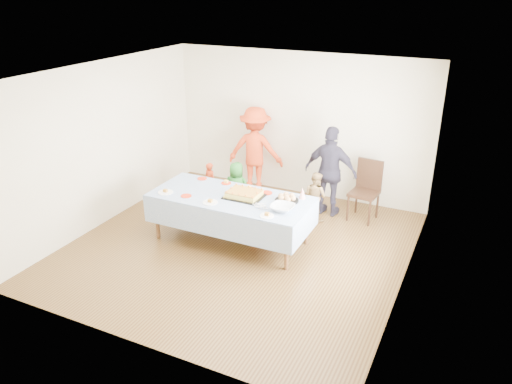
# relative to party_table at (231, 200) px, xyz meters

# --- Properties ---
(ground) EXTENTS (5.00, 5.00, 0.00)m
(ground) POSITION_rel_party_table_xyz_m (0.20, -0.14, -0.72)
(ground) COLOR #472B14
(ground) RESTS_ON ground
(room_walls) EXTENTS (5.04, 5.04, 2.72)m
(room_walls) POSITION_rel_party_table_xyz_m (0.26, -0.13, 1.05)
(room_walls) COLOR beige
(room_walls) RESTS_ON ground
(party_table) EXTENTS (2.50, 1.10, 0.78)m
(party_table) POSITION_rel_party_table_xyz_m (0.00, 0.00, 0.00)
(party_table) COLOR #552F1D
(party_table) RESTS_ON ground
(birthday_cake) EXTENTS (0.58, 0.44, 0.10)m
(birthday_cake) POSITION_rel_party_table_xyz_m (0.20, 0.06, 0.10)
(birthday_cake) COLOR black
(birthday_cake) RESTS_ON party_table
(rolls_tray) EXTENTS (0.37, 0.37, 0.11)m
(rolls_tray) POSITION_rel_party_table_xyz_m (0.85, 0.21, 0.10)
(rolls_tray) COLOR black
(rolls_tray) RESTS_ON party_table
(punch_bowl) EXTENTS (0.35, 0.35, 0.09)m
(punch_bowl) POSITION_rel_party_table_xyz_m (0.92, -0.13, 0.10)
(punch_bowl) COLOR silver
(punch_bowl) RESTS_ON party_table
(party_hat) EXTENTS (0.10, 0.10, 0.18)m
(party_hat) POSITION_rel_party_table_xyz_m (1.03, 0.40, 0.14)
(party_hat) COLOR white
(party_hat) RESTS_ON party_table
(fork_pile) EXTENTS (0.24, 0.18, 0.07)m
(fork_pile) POSITION_rel_party_table_xyz_m (0.60, -0.19, 0.09)
(fork_pile) COLOR white
(fork_pile) RESTS_ON party_table
(plate_red_far_a) EXTENTS (0.16, 0.16, 0.01)m
(plate_red_far_a) POSITION_rel_party_table_xyz_m (-0.78, 0.44, 0.06)
(plate_red_far_a) COLOR red
(plate_red_far_a) RESTS_ON party_table
(plate_red_far_b) EXTENTS (0.16, 0.16, 0.01)m
(plate_red_far_b) POSITION_rel_party_table_xyz_m (-0.31, 0.43, 0.06)
(plate_red_far_b) COLOR red
(plate_red_far_b) RESTS_ON party_table
(plate_red_far_c) EXTENTS (0.18, 0.18, 0.01)m
(plate_red_far_c) POSITION_rel_party_table_xyz_m (0.14, 0.37, 0.06)
(plate_red_far_c) COLOR red
(plate_red_far_c) RESTS_ON party_table
(plate_red_far_d) EXTENTS (0.19, 0.19, 0.01)m
(plate_red_far_d) POSITION_rel_party_table_xyz_m (0.45, 0.35, 0.06)
(plate_red_far_d) COLOR red
(plate_red_far_d) RESTS_ON party_table
(plate_red_near) EXTENTS (0.17, 0.17, 0.01)m
(plate_red_near) POSITION_rel_party_table_xyz_m (-0.62, -0.29, 0.06)
(plate_red_near) COLOR red
(plate_red_near) RESTS_ON party_table
(plate_white_left) EXTENTS (0.24, 0.24, 0.01)m
(plate_white_left) POSITION_rel_party_table_xyz_m (-0.99, -0.31, 0.06)
(plate_white_left) COLOR white
(plate_white_left) RESTS_ON party_table
(plate_white_mid) EXTENTS (0.23, 0.23, 0.01)m
(plate_white_mid) POSITION_rel_party_table_xyz_m (-0.16, -0.35, 0.06)
(plate_white_mid) COLOR white
(plate_white_mid) RESTS_ON party_table
(plate_white_right) EXTENTS (0.21, 0.21, 0.01)m
(plate_white_right) POSITION_rel_party_table_xyz_m (0.80, -0.40, 0.06)
(plate_white_right) COLOR white
(plate_white_right) RESTS_ON party_table
(dining_chair) EXTENTS (0.51, 0.51, 1.05)m
(dining_chair) POSITION_rel_party_table_xyz_m (1.70, 1.77, -0.14)
(dining_chair) COLOR black
(dining_chair) RESTS_ON ground
(toddler_left) EXTENTS (0.32, 0.26, 0.75)m
(toddler_left) POSITION_rel_party_table_xyz_m (-1.10, 1.24, -0.35)
(toddler_left) COLOR red
(toddler_left) RESTS_ON ground
(toddler_mid) EXTENTS (0.51, 0.37, 0.96)m
(toddler_mid) POSITION_rel_party_table_xyz_m (-0.40, 0.95, -0.24)
(toddler_mid) COLOR #246822
(toddler_mid) RESTS_ON ground
(toddler_right) EXTENTS (0.52, 0.47, 0.87)m
(toddler_right) POSITION_rel_party_table_xyz_m (0.94, 1.34, -0.29)
(toddler_right) COLOR #AA844F
(toddler_right) RESTS_ON ground
(adult_left) EXTENTS (1.17, 0.79, 1.68)m
(adult_left) POSITION_rel_party_table_xyz_m (-0.56, 2.06, 0.11)
(adult_left) COLOR red
(adult_left) RESTS_ON ground
(adult_right) EXTENTS (0.97, 0.46, 1.61)m
(adult_right) POSITION_rel_party_table_xyz_m (1.09, 1.63, 0.08)
(adult_right) COLOR #2D2939
(adult_right) RESTS_ON ground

